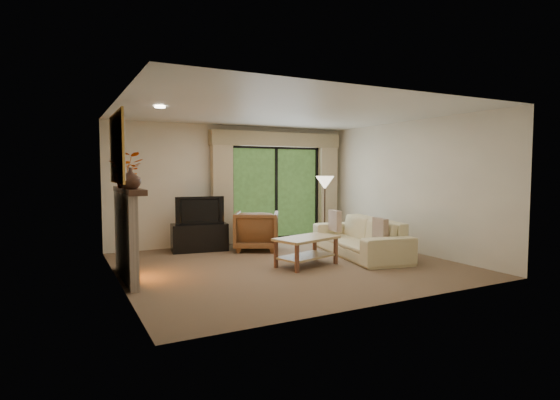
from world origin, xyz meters
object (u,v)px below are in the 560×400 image
coffee_table (306,251)px  media_console (199,237)px  armchair (257,231)px  sofa (359,237)px

coffee_table → media_console: bearing=103.2°
armchair → coffee_table: bearing=123.7°
sofa → media_console: bearing=-115.2°
sofa → coffee_table: sofa is taller
sofa → coffee_table: bearing=-66.1°
armchair → sofa: (1.52, -1.39, -0.05)m
media_console → armchair: (1.06, -0.45, 0.12)m
media_console → coffee_table: 2.49m
media_console → armchair: bearing=-15.1°
media_console → sofa: 3.17m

